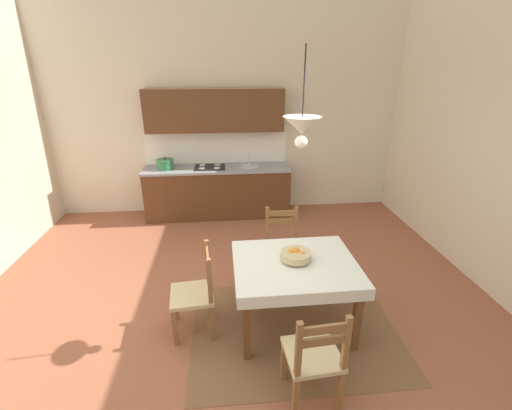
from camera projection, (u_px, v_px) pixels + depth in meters
The scene contains 10 objects.
ground_plane at pixel (236, 322), 3.72m from camera, with size 6.68×6.87×0.10m, color #99563D.
wall_back at pixel (226, 96), 5.86m from camera, with size 6.68×0.12×4.10m, color beige.
area_rug at pixel (294, 329), 3.55m from camera, with size 2.10×1.60×0.01m, color brown.
kitchen_cabinetry at pixel (217, 169), 5.99m from camera, with size 2.55×0.63×2.20m.
dining_table at pixel (295, 274), 3.40m from camera, with size 1.23×1.02×0.75m.
dining_chair_kitchen_side at pixel (282, 247), 4.26m from camera, with size 0.44×0.44×0.93m.
dining_chair_camera_side at pixel (314, 357), 2.66m from camera, with size 0.45×0.45×0.93m.
dining_chair_tv_side at pixel (196, 293), 3.40m from camera, with size 0.46×0.46×0.93m.
fruit_bowl at pixel (296, 255), 3.37m from camera, with size 0.30×0.30×0.12m.
pendant_lamp at pixel (302, 126), 2.80m from camera, with size 0.32×0.32×0.80m.
Camera 1 is at (-0.05, -2.95, 2.55)m, focal length 23.88 mm.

